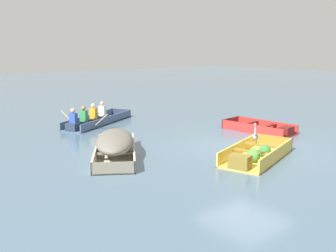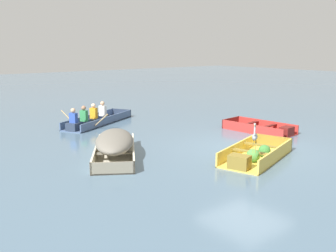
% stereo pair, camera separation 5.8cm
% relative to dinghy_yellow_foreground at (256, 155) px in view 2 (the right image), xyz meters
% --- Properties ---
extents(ground_plane, '(80.00, 80.00, 0.00)m').
position_rel_dinghy_yellow_foreground_xyz_m(ground_plane, '(0.80, 0.97, -0.16)').
color(ground_plane, slate).
extents(dinghy_yellow_foreground, '(3.06, 2.00, 0.41)m').
position_rel_dinghy_yellow_foreground_xyz_m(dinghy_yellow_foreground, '(0.00, 0.00, 0.00)').
color(dinghy_yellow_foreground, '#E5BC47').
rests_on(dinghy_yellow_foreground, ground).
extents(skiff_cream_near_moored, '(2.68, 3.33, 0.73)m').
position_rel_dinghy_yellow_foreground_xyz_m(skiff_cream_near_moored, '(-2.95, 2.79, 0.25)').
color(skiff_cream_near_moored, beige).
rests_on(skiff_cream_near_moored, ground).
extents(skiff_red_mid_moored, '(1.40, 2.76, 0.35)m').
position_rel_dinghy_yellow_foreground_xyz_m(skiff_red_mid_moored, '(3.09, 2.18, -0.04)').
color(skiff_red_mid_moored, '#AD2D28').
rests_on(skiff_red_mid_moored, ground).
extents(rowboat_slate_blue_with_crew, '(3.83, 2.81, 0.90)m').
position_rel_dinghy_yellow_foreground_xyz_m(rowboat_slate_blue_with_crew, '(-1.22, 7.38, 0.06)').
color(rowboat_slate_blue_with_crew, '#475B7F').
rests_on(rowboat_slate_blue_with_crew, ground).
extents(heron_on_dinghy, '(0.42, 0.32, 0.84)m').
position_rel_dinghy_yellow_foreground_xyz_m(heron_on_dinghy, '(-0.63, -0.44, 0.72)').
color(heron_on_dinghy, olive).
rests_on(heron_on_dinghy, dinghy_yellow_foreground).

